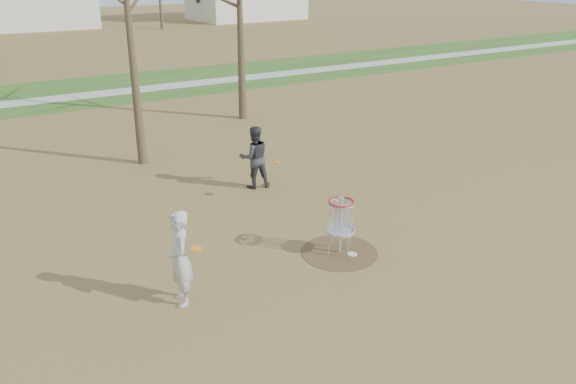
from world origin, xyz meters
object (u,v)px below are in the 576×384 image
object	(u,v)px
disc_golf_basket	(341,217)
player_throwing	(254,157)
disc_grounded	(352,254)
player_standing	(180,259)

from	to	relation	value
disc_golf_basket	player_throwing	bearing A→B (deg)	87.12
disc_grounded	player_standing	bearing A→B (deg)	177.58
disc_golf_basket	disc_grounded	bearing A→B (deg)	-53.11
player_throwing	disc_grounded	distance (m)	4.99
player_standing	disc_golf_basket	distance (m)	3.87
disc_grounded	disc_golf_basket	xyz separation A→B (m)	(-0.19, 0.25, 0.89)
disc_golf_basket	player_standing	bearing A→B (deg)	-178.87
player_standing	disc_grounded	distance (m)	4.17
disc_grounded	disc_golf_basket	world-z (taller)	disc_golf_basket
player_standing	player_throwing	distance (m)	6.27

